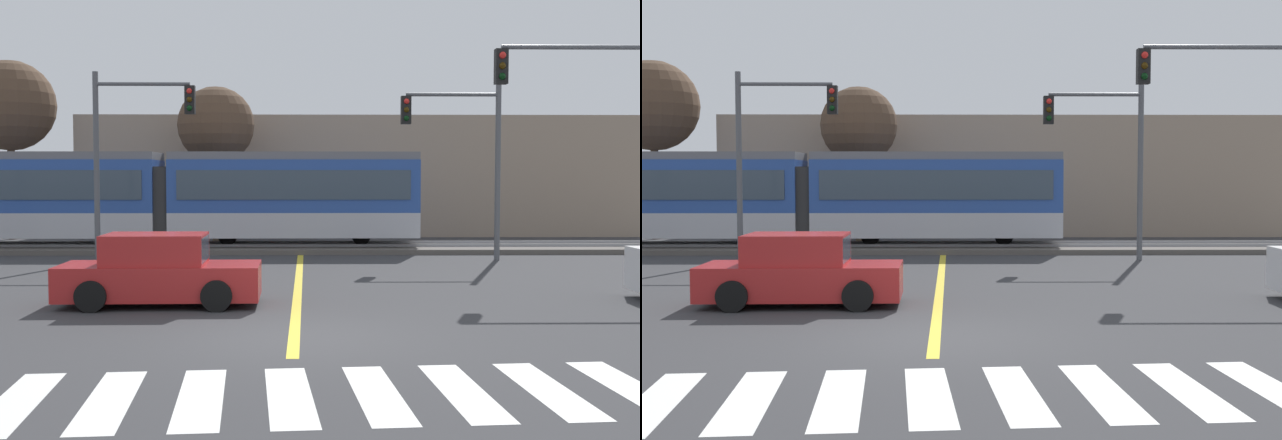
{
  "view_description": "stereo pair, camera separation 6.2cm",
  "coord_description": "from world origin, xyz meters",
  "views": [
    {
      "loc": [
        0.22,
        -13.42,
        2.73
      ],
      "look_at": [
        0.56,
        7.29,
        1.6
      ],
      "focal_mm": 45.0,
      "sensor_mm": 36.0,
      "label": 1
    },
    {
      "loc": [
        0.28,
        -13.42,
        2.73
      ],
      "look_at": [
        0.56,
        7.29,
        1.6
      ],
      "focal_mm": 45.0,
      "sensor_mm": 36.0,
      "label": 2
    }
  ],
  "objects": [
    {
      "name": "traffic_light_far_right",
      "position": [
        5.35,
        12.52,
        3.83
      ],
      "size": [
        3.25,
        0.38,
        5.92
      ],
      "color": "#515459",
      "rests_on": "ground"
    },
    {
      "name": "rail_far",
      "position": [
        0.0,
        16.93,
        0.23
      ],
      "size": [
        120.0,
        0.08,
        0.1
      ],
      "primitive_type": "cube",
      "color": "#939399",
      "rests_on": "track_bed"
    },
    {
      "name": "bare_tree_far_west",
      "position": [
        -12.58,
        21.53,
        5.75
      ],
      "size": [
        3.89,
        3.89,
        7.73
      ],
      "color": "brown",
      "rests_on": "ground"
    },
    {
      "name": "traffic_light_far_left",
      "position": [
        -5.44,
        12.32,
        3.99
      ],
      "size": [
        3.25,
        0.38,
        6.06
      ],
      "color": "#515459",
      "rests_on": "ground"
    },
    {
      "name": "crosswalk_stripe_2",
      "position": [
        -2.19,
        -3.73,
        0.0
      ],
      "size": [
        0.76,
        2.83,
        0.01
      ],
      "primitive_type": "cube",
      "rotation": [
        0.0,
        0.0,
        0.07
      ],
      "color": "silver",
      "rests_on": "ground"
    },
    {
      "name": "lane_centre_line",
      "position": [
        0.0,
        6.32,
        0.0
      ],
      "size": [
        0.2,
        15.78,
        0.01
      ],
      "primitive_type": "cube",
      "color": "gold",
      "rests_on": "ground"
    },
    {
      "name": "crosswalk_stripe_8",
      "position": [
        4.39,
        -3.25,
        0.0
      ],
      "size": [
        0.76,
        2.83,
        0.01
      ],
      "primitive_type": "cube",
      "rotation": [
        0.0,
        0.0,
        0.07
      ],
      "color": "silver",
      "rests_on": "ground"
    },
    {
      "name": "crosswalk_stripe_3",
      "position": [
        -1.1,
        -3.65,
        0.0
      ],
      "size": [
        0.76,
        2.83,
        0.01
      ],
      "primitive_type": "cube",
      "rotation": [
        0.0,
        0.0,
        0.07
      ],
      "color": "silver",
      "rests_on": "ground"
    },
    {
      "name": "track_bed",
      "position": [
        0.0,
        16.21,
        0.09
      ],
      "size": [
        120.0,
        4.0,
        0.18
      ],
      "primitive_type": "cube",
      "color": "#56514C",
      "rests_on": "ground"
    },
    {
      "name": "crosswalk_stripe_7",
      "position": [
        3.29,
        -3.33,
        0.0
      ],
      "size": [
        0.76,
        2.83,
        0.01
      ],
      "primitive_type": "cube",
      "rotation": [
        0.0,
        0.0,
        0.07
      ],
      "color": "silver",
      "rests_on": "ground"
    },
    {
      "name": "rail_near",
      "position": [
        0.0,
        15.49,
        0.23
      ],
      "size": [
        120.0,
        0.08,
        0.1
      ],
      "primitive_type": "cube",
      "color": "#939399",
      "rests_on": "track_bed"
    },
    {
      "name": "light_rail_tram",
      "position": [
        -4.99,
        16.2,
        2.05
      ],
      "size": [
        18.5,
        2.64,
        3.43
      ],
      "color": "#B7BAC1",
      "rests_on": "track_bed"
    },
    {
      "name": "building_backdrop_far",
      "position": [
        2.82,
        25.32,
        2.74
      ],
      "size": [
        25.87,
        6.0,
        5.47
      ],
      "primitive_type": "cube",
      "color": "gray",
      "rests_on": "ground"
    },
    {
      "name": "crosswalk_stripe_5",
      "position": [
        1.1,
        -3.49,
        0.0
      ],
      "size": [
        0.76,
        2.83,
        0.01
      ],
      "primitive_type": "cube",
      "rotation": [
        0.0,
        0.0,
        0.07
      ],
      "color": "silver",
      "rests_on": "ground"
    },
    {
      "name": "ground_plane",
      "position": [
        0.0,
        0.0,
        0.0
      ],
      "size": [
        200.0,
        200.0,
        0.0
      ],
      "primitive_type": "plane",
      "color": "#333335"
    },
    {
      "name": "crosswalk_stripe_1",
      "position": [
        -3.29,
        -3.81,
        0.0
      ],
      "size": [
        0.76,
        2.83,
        0.01
      ],
      "primitive_type": "cube",
      "rotation": [
        0.0,
        0.0,
        0.07
      ],
      "color": "silver",
      "rests_on": "ground"
    },
    {
      "name": "sedan_crossing",
      "position": [
        -2.9,
        3.5,
        0.7
      ],
      "size": [
        4.23,
        1.97,
        1.52
      ],
      "color": "#B22323",
      "rests_on": "ground"
    },
    {
      "name": "crosswalk_stripe_4",
      "position": [
        0.0,
        -3.57,
        0.0
      ],
      "size": [
        0.76,
        2.83,
        0.01
      ],
      "primitive_type": "cube",
      "rotation": [
        0.0,
        0.0,
        0.07
      ],
      "color": "silver",
      "rests_on": "ground"
    },
    {
      "name": "traffic_light_mid_right",
      "position": [
        7.88,
        7.37,
        4.34
      ],
      "size": [
        4.25,
        0.38,
        6.62
      ],
      "color": "#515459",
      "rests_on": "ground"
    },
    {
      "name": "bare_tree_west",
      "position": [
        -3.56,
        20.09,
        4.82
      ],
      "size": [
        3.2,
        3.2,
        6.46
      ],
      "color": "brown",
      "rests_on": "ground"
    },
    {
      "name": "crosswalk_stripe_6",
      "position": [
        2.19,
        -3.41,
        0.0
      ],
      "size": [
        0.76,
        2.83,
        0.01
      ],
      "primitive_type": "cube",
      "rotation": [
        0.0,
        0.0,
        0.07
      ],
      "color": "silver",
      "rests_on": "ground"
    }
  ]
}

